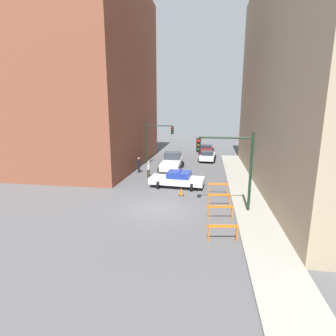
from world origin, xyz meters
The scene contains 16 objects.
ground_plane centered at (0.00, 0.00, 0.00)m, with size 120.00×120.00×0.00m, color #4C4C4F.
sidewalk_right centered at (6.20, 0.00, 0.06)m, with size 2.40×44.00×0.12m.
building_corner_left centered at (-12.00, 14.00, 10.55)m, with size 14.00×20.00×21.09m.
traffic_light_near centered at (4.73, 0.34, 3.53)m, with size 3.64×0.35×5.20m.
traffic_light_far centered at (-3.30, 14.30, 3.40)m, with size 3.44×0.35×5.20m.
police_car centered at (0.54, 5.31, 0.72)m, with size 4.85×2.63×1.52m.
white_truck centered at (-0.91, 11.93, 0.91)m, with size 2.73×5.45×1.90m.
parked_car_near centered at (3.01, 17.96, 0.67)m, with size 2.45×4.40×1.31m.
parked_car_mid centered at (2.80, 24.43, 0.67)m, with size 2.48×4.42×1.31m.
pedestrian_crossing centered at (-2.73, 8.13, 0.86)m, with size 0.49×0.49×1.66m.
pedestrian_corner centered at (-4.23, 10.01, 0.86)m, with size 0.36×0.36×1.66m.
barrier_front centered at (4.03, -4.00, 0.62)m, with size 1.59×0.39×0.90m.
barrier_mid centered at (4.01, -1.21, 0.62)m, with size 1.59×0.40×0.90m.
barrier_back centered at (4.00, 1.13, 0.62)m, with size 1.59×0.35×0.90m.
barrier_corner centered at (4.00, 3.90, 0.62)m, with size 1.60×0.23×0.90m.
traffic_cone centered at (1.14, 3.02, 0.32)m, with size 0.36×0.36×0.66m.
Camera 1 is at (3.17, -16.74, 6.68)m, focal length 28.00 mm.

